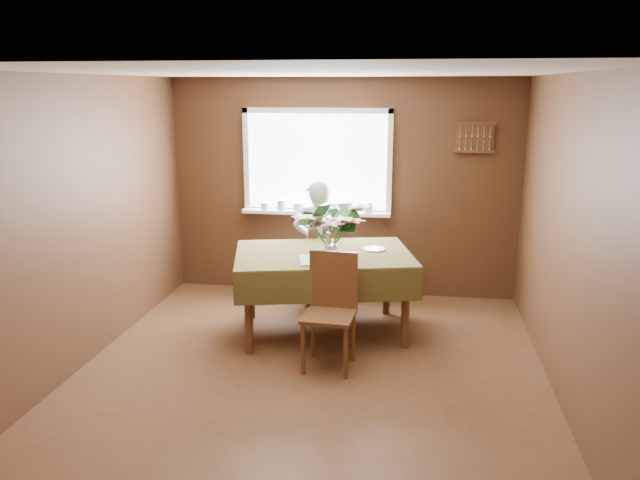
% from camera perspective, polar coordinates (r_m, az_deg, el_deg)
% --- Properties ---
extents(floor, '(4.50, 4.50, 0.00)m').
position_cam_1_polar(floor, '(5.46, -0.92, -12.16)').
color(floor, '#4E2F1B').
rests_on(floor, ground).
extents(ceiling, '(4.50, 4.50, 0.00)m').
position_cam_1_polar(ceiling, '(4.90, -1.04, 15.09)').
color(ceiling, white).
rests_on(ceiling, wall_back).
extents(wall_back, '(4.00, 0.00, 4.00)m').
position_cam_1_polar(wall_back, '(7.22, 2.11, 4.74)').
color(wall_back, brown).
rests_on(wall_back, floor).
extents(wall_front, '(4.00, 0.00, 4.00)m').
position_cam_1_polar(wall_front, '(2.95, -8.64, -9.17)').
color(wall_front, brown).
rests_on(wall_front, floor).
extents(wall_left, '(0.00, 4.50, 4.50)m').
position_cam_1_polar(wall_left, '(5.72, -21.12, 1.39)').
color(wall_left, brown).
rests_on(wall_left, floor).
extents(wall_right, '(0.00, 4.50, 4.50)m').
position_cam_1_polar(wall_right, '(5.10, 21.77, -0.13)').
color(wall_right, brown).
rests_on(wall_right, floor).
extents(window_assembly, '(1.72, 0.20, 1.22)m').
position_cam_1_polar(window_assembly, '(7.19, -0.30, 5.47)').
color(window_assembly, white).
rests_on(window_assembly, wall_back).
extents(spoon_rack, '(0.44, 0.05, 0.33)m').
position_cam_1_polar(spoon_rack, '(7.09, 13.98, 9.06)').
color(spoon_rack, brown).
rests_on(spoon_rack, wall_back).
extents(dining_table, '(1.93, 1.53, 0.83)m').
position_cam_1_polar(dining_table, '(6.09, 0.31, -2.08)').
color(dining_table, brown).
rests_on(dining_table, floor).
extents(chair_far, '(0.51, 0.51, 0.90)m').
position_cam_1_polar(chair_far, '(6.96, 0.26, -2.00)').
color(chair_far, brown).
rests_on(chair_far, floor).
extents(chair_near, '(0.46, 0.46, 1.00)m').
position_cam_1_polar(chair_near, '(5.45, 1.00, -5.99)').
color(chair_near, brown).
rests_on(chair_near, floor).
extents(seated_woman, '(0.60, 0.48, 1.42)m').
position_cam_1_polar(seated_woman, '(6.84, -0.28, -0.38)').
color(seated_woman, white).
rests_on(seated_woman, floor).
extents(flower_bouquet, '(0.60, 0.60, 0.52)m').
position_cam_1_polar(flower_bouquet, '(5.72, 0.99, 1.40)').
color(flower_bouquet, white).
rests_on(flower_bouquet, dining_table).
extents(side_plate, '(0.29, 0.29, 0.01)m').
position_cam_1_polar(side_plate, '(6.19, 5.00, -0.82)').
color(side_plate, white).
rests_on(side_plate, dining_table).
extents(table_knife, '(0.15, 0.19, 0.00)m').
position_cam_1_polar(table_knife, '(5.86, 2.39, -1.60)').
color(table_knife, silver).
rests_on(table_knife, dining_table).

